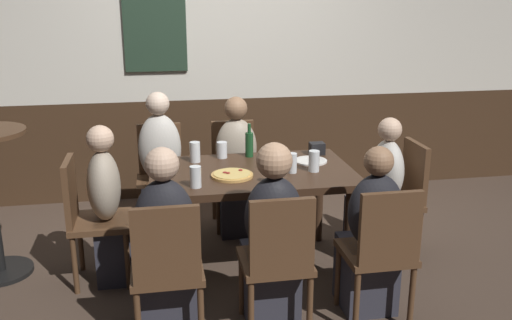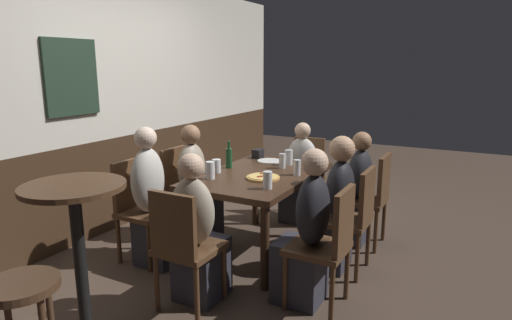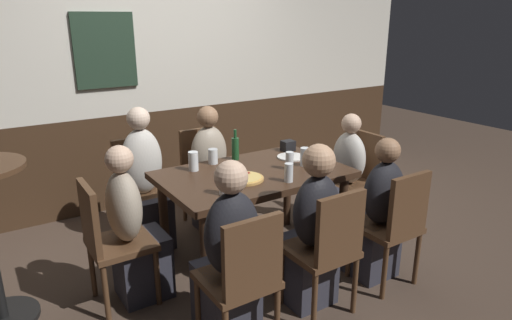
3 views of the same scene
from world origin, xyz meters
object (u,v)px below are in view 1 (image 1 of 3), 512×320
Objects in this scene: pizza at (232,175)px; beer_glass_half at (274,175)px; chair_left_near at (167,266)px; plate_white_large at (311,161)px; beer_glass_tall at (222,151)px; chair_left_far at (161,171)px; condiment_caddy at (317,148)px; tumbler_water at (292,164)px; chair_head_east at (400,193)px; person_head_west at (114,217)px; person_left_near at (166,256)px; person_left_far at (161,177)px; highball_clear at (196,178)px; chair_mid_near at (278,257)px; chair_right_near at (381,248)px; person_right_near at (370,244)px; beer_bottle_green at (249,144)px; dining_table at (252,183)px; chair_head_west at (88,214)px; pint_glass_pale at (195,153)px; person_mid_far at (237,176)px; person_head_east at (379,201)px; chair_mid_far at (234,167)px; person_mid_near at (272,247)px; pint_glass_stout at (314,162)px.

beer_glass_half is at bearing -39.91° from pizza.
chair_left_near is 1.48m from plate_white_large.
chair_left_far is at bearing 131.55° from beer_glass_tall.
beer_glass_tall reaches higher than condiment_caddy.
tumbler_water is 1.14× the size of beer_glass_tall.
pizza is at bearing -178.01° from tumbler_water.
chair_left_far is (-1.74, 0.86, 0.00)m from chair_head_east.
person_head_west is at bearing 163.01° from beer_glass_half.
person_left_near is 1.38m from plate_white_large.
person_left_far is 1.28m from beer_glass_half.
highball_clear is (0.55, -0.29, 0.34)m from person_head_west.
chair_right_near is at bearing 0.00° from chair_mid_near.
person_right_near is 8.94× the size of beer_glass_tall.
chair_head_east is 2.07m from person_head_west.
beer_bottle_green is at bearing -38.03° from chair_left_far.
dining_table is 0.87m from chair_mid_near.
beer_bottle_green is at bearing 16.40° from chair_head_west.
chair_left_far is at bearing 90.00° from chair_left_near.
plate_white_large is at bearing -34.07° from chair_left_far.
chair_head_west is at bearing 142.52° from chair_mid_near.
chair_head_east is at bearing -29.12° from condiment_caddy.
beer_bottle_green is (0.21, -0.00, 0.05)m from beer_glass_tall.
person_left_near is at bearing -139.52° from condiment_caddy.
pint_glass_pale is (-0.46, 0.59, 0.01)m from beer_glass_half.
person_left_far is 1.07× the size of person_head_west.
person_mid_far reaches higher than chair_right_near.
chair_head_west reaches higher than condiment_caddy.
beer_bottle_green reaches higher than beer_glass_half.
dining_table is at bearing 0.00° from person_head_west.
person_head_west is at bearing 151.40° from chair_right_near.
person_left_far reaches higher than tumbler_water.
dining_table is at bearing 180.00° from person_head_east.
pint_glass_pale is (0.75, 0.27, 0.31)m from chair_head_west.
chair_mid_far is at bearing 90.00° from person_mid_far.
person_head_west is (0.16, 0.00, -0.04)m from chair_head_west.
chair_right_near is at bearing -43.94° from pizza.
chair_head_west reaches higher than highball_clear.
beer_bottle_green is (0.04, 1.04, 0.36)m from person_mid_near.
pint_glass_pale reaches higher than condiment_caddy.
chair_left_near is at bearing -142.96° from beer_glass_half.
chair_head_east is 0.70m from condiment_caddy.
person_mid_far reaches higher than beer_glass_half.
chair_left_near is at bearing -68.63° from person_head_west.
person_mid_near is at bearing -69.08° from pint_glass_pale.
chair_left_far is 1.33m from condiment_caddy.
dining_table is 0.98m from person_head_east.
pint_glass_stout is (1.04, -0.96, 0.31)m from chair_left_far.
chair_mid_far and chair_head_west have the same top height.
chair_head_east is 8.00× the size of condiment_caddy.
person_mid_far is 7.70× the size of pint_glass_stout.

